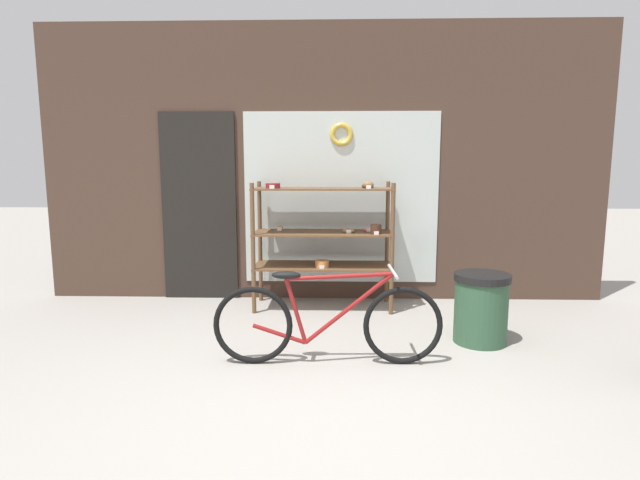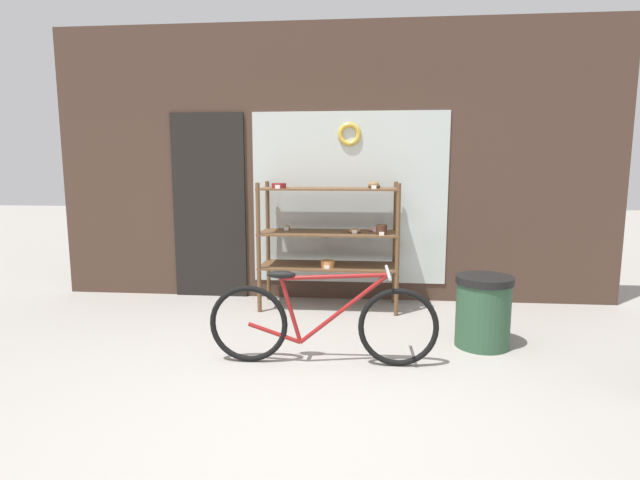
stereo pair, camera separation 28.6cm
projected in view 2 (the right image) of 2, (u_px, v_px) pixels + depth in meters
ground_plane at (300, 407)px, 3.15m from camera, size 30.00×30.00×0.00m
storefront_facade at (328, 167)px, 5.57m from camera, size 6.30×0.13×3.05m
display_case at (331, 232)px, 5.26m from camera, size 1.46×0.53×1.36m
bicycle at (321, 322)px, 3.80m from camera, size 1.75×0.46×0.74m
trash_bin at (483, 308)px, 4.18m from camera, size 0.47×0.47×0.60m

